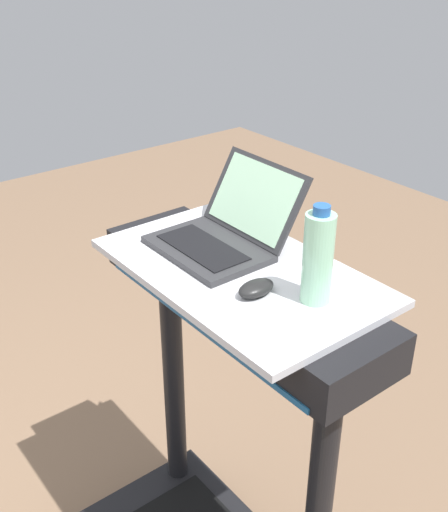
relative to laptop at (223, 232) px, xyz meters
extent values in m
cylinder|color=black|center=(-0.22, -0.04, -0.62)|extent=(0.07, 0.07, 0.88)
cylinder|color=black|center=(0.46, -0.04, -0.62)|extent=(0.07, 0.07, 0.88)
cube|color=black|center=(0.12, -0.04, -0.12)|extent=(0.90, 0.28, 0.11)
cube|color=#0C3F19|center=(0.12, -0.18, -0.12)|extent=(0.24, 0.01, 0.06)
cube|color=#1E598C|center=(0.12, -0.18, -0.16)|extent=(0.81, 0.00, 0.02)
cube|color=silver|center=(0.12, -0.04, -0.05)|extent=(0.76, 0.45, 0.02)
cube|color=#2D2D30|center=(0.00, -0.05, -0.03)|extent=(0.32, 0.22, 0.02)
cube|color=black|center=(0.00, -0.07, -0.02)|extent=(0.26, 0.12, 0.00)
cube|color=#2D2D30|center=(0.00, 0.11, 0.07)|extent=(0.32, 0.12, 0.19)
cube|color=#B2E0B7|center=(0.00, 0.11, 0.07)|extent=(0.28, 0.10, 0.17)
ellipsoid|color=black|center=(0.25, -0.09, -0.03)|extent=(0.06, 0.10, 0.03)
cylinder|color=#9EDBB2|center=(0.35, 0.00, 0.07)|extent=(0.07, 0.07, 0.22)
cylinder|color=#2659A5|center=(0.35, 0.00, 0.19)|extent=(0.04, 0.04, 0.02)
camera|label=1|loc=(1.20, -0.94, 0.74)|focal=44.09mm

